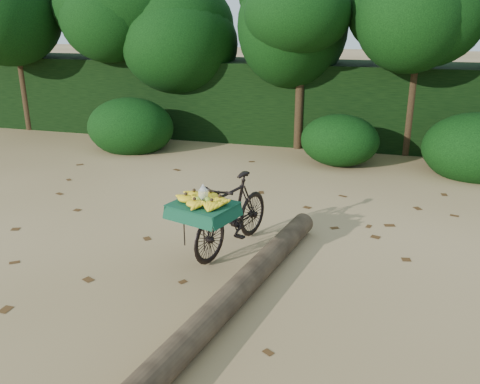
# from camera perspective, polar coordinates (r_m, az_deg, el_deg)

# --- Properties ---
(ground) EXTENTS (80.00, 80.00, 0.00)m
(ground) POSITION_cam_1_polar(r_m,az_deg,el_deg) (6.61, -5.81, -6.11)
(ground) COLOR tan
(ground) RESTS_ON ground
(vendor_bicycle) EXTENTS (1.03, 1.77, 0.96)m
(vendor_bicycle) POSITION_cam_1_polar(r_m,az_deg,el_deg) (6.32, -1.00, -2.37)
(vendor_bicycle) COLOR black
(vendor_bicycle) RESTS_ON ground
(fallen_log) EXTENTS (0.98, 3.79, 0.27)m
(fallen_log) POSITION_cam_1_polar(r_m,az_deg,el_deg) (5.41, 0.23, -10.48)
(fallen_log) COLOR brown
(fallen_log) RESTS_ON ground
(hedge_backdrop) EXTENTS (26.00, 1.80, 1.80)m
(hedge_backdrop) POSITION_cam_1_polar(r_m,az_deg,el_deg) (12.19, 4.99, 10.20)
(hedge_backdrop) COLOR black
(hedge_backdrop) RESTS_ON ground
(tree_row) EXTENTS (14.50, 2.00, 4.00)m
(tree_row) POSITION_cam_1_polar(r_m,az_deg,el_deg) (11.43, 1.05, 15.21)
(tree_row) COLOR black
(tree_row) RESTS_ON ground
(bush_clumps) EXTENTS (8.80, 1.70, 0.90)m
(bush_clumps) POSITION_cam_1_polar(r_m,az_deg,el_deg) (10.26, 5.53, 5.87)
(bush_clumps) COLOR black
(bush_clumps) RESTS_ON ground
(leaf_litter) EXTENTS (7.00, 7.30, 0.01)m
(leaf_litter) POSITION_cam_1_polar(r_m,az_deg,el_deg) (7.16, -3.92, -3.93)
(leaf_litter) COLOR #472C13
(leaf_litter) RESTS_ON ground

